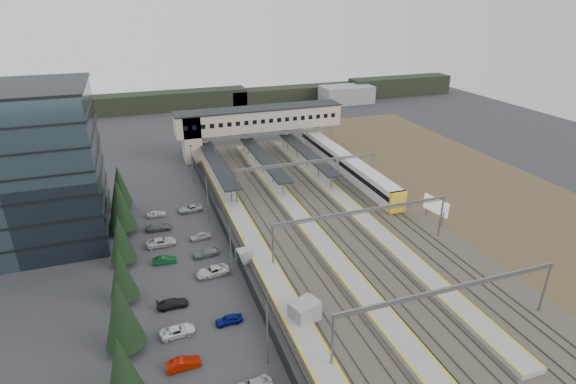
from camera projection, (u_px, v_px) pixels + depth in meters
name	position (u px, v px, depth m)	size (l,w,h in m)	color
ground	(270.00, 240.00, 71.70)	(220.00, 220.00, 0.00)	#2B2B2D
office_building	(12.00, 170.00, 66.23)	(24.30, 18.30, 24.30)	#374851
conifer_row	(120.00, 249.00, 59.76)	(4.42, 49.82, 9.50)	black
car_park	(188.00, 272.00, 62.23)	(10.74, 44.70, 1.29)	silver
lampposts	(217.00, 220.00, 68.61)	(0.50, 53.25, 8.07)	slate
fence	(223.00, 226.00, 73.65)	(0.08, 90.00, 2.00)	#26282B
relay_cabin_near	(305.00, 312.00, 53.23)	(3.98, 3.44, 2.78)	gray
relay_cabin_far	(244.00, 256.00, 65.45)	(2.33, 2.01, 1.97)	gray
rail_corridor	(312.00, 216.00, 78.73)	(34.00, 90.00, 0.92)	#3D382D
canopies	(264.00, 158.00, 95.53)	(23.10, 30.00, 3.28)	black
footbridge	(248.00, 122.00, 107.07)	(40.40, 6.40, 11.20)	#C7B096
gantries	(332.00, 188.00, 75.50)	(28.40, 62.28, 7.17)	slate
train	(345.00, 163.00, 97.49)	(3.13, 43.59, 3.95)	silver
billboard	(436.00, 206.00, 76.15)	(1.19, 5.26, 4.41)	slate
scrub_east	(478.00, 190.00, 89.62)	(34.00, 120.00, 0.06)	#443524
treeline_far	(257.00, 97.00, 157.35)	(170.00, 19.00, 7.00)	black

